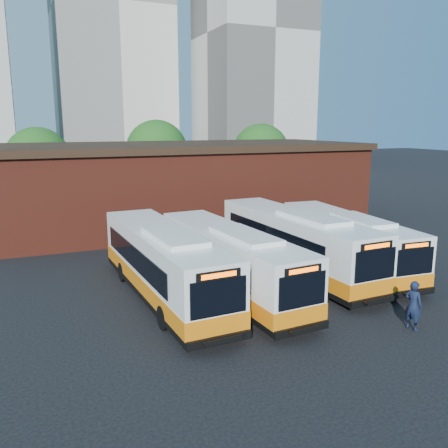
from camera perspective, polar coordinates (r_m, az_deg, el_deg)
name	(u,v)px	position (r m, az deg, el deg)	size (l,w,h in m)	color
ground	(321,310)	(21.23, 11.60, -10.07)	(220.00, 220.00, 0.00)	black
bus_west	(164,266)	(21.85, -7.23, -5.06)	(3.12, 12.38, 3.34)	white
bus_midwest	(230,263)	(22.31, 0.74, -4.76)	(3.25, 11.92, 3.21)	white
bus_mideast	(295,245)	(25.67, 8.52, -2.47)	(3.17, 12.59, 3.40)	white
bus_east	(346,243)	(27.14, 14.48, -2.24)	(3.15, 11.48, 3.09)	white
transit_worker	(413,305)	(19.99, 21.81, -9.08)	(0.72, 0.47, 1.98)	#111A33
depot_building	(179,183)	(38.14, -5.44, 4.92)	(28.60, 12.60, 6.40)	maroon
tree_west	(38,159)	(48.23, -21.45, 7.27)	(6.00, 6.00, 7.65)	#382314
tree_mid	(157,151)	(51.94, -8.09, 8.72)	(6.56, 6.56, 8.36)	#382314
tree_east	(261,152)	(53.13, 4.45, 8.60)	(6.24, 6.24, 7.96)	#382314
tower_center	(109,9)	(106.16, -13.65, 23.81)	(22.00, 20.00, 61.20)	beige
tower_right	(252,34)	(95.18, 3.43, 21.85)	(18.00, 18.00, 49.20)	beige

